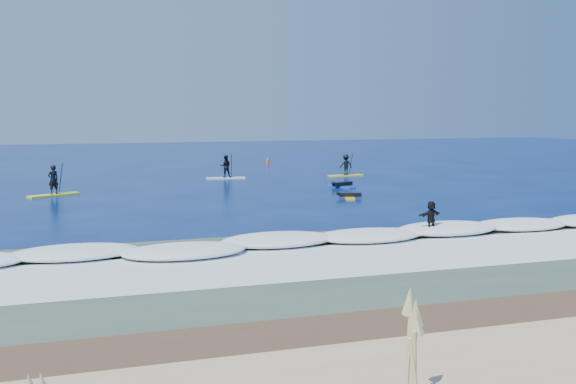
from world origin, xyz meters
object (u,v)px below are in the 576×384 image
object	(u,v)px
sup_paddler_center	(226,169)
prone_paddler_far	(341,185)
marker_buoy	(268,161)
sup_paddler_left	(54,185)
sup_paddler_right	(346,166)
wave_surfer	(431,218)
prone_paddler_near	(349,196)

from	to	relation	value
sup_paddler_center	prone_paddler_far	world-z (taller)	sup_paddler_center
marker_buoy	sup_paddler_left	bearing A→B (deg)	-134.91
prone_paddler_far	marker_buoy	bearing A→B (deg)	-21.90
sup_paddler_right	marker_buoy	bearing A→B (deg)	98.29
sup_paddler_left	wave_surfer	world-z (taller)	sup_paddler_left
sup_paddler_right	wave_surfer	bearing A→B (deg)	-108.29
marker_buoy	prone_paddler_far	bearing A→B (deg)	-90.88
sup_paddler_center	sup_paddler_right	world-z (taller)	sup_paddler_center
sup_paddler_left	marker_buoy	world-z (taller)	sup_paddler_left
sup_paddler_left	marker_buoy	size ratio (longest dim) A/B	4.75
sup_paddler_right	prone_paddler_far	bearing A→B (deg)	-118.53
sup_paddler_right	marker_buoy	xyz separation A→B (m)	(-3.05, 13.90, -0.52)
wave_surfer	sup_paddler_right	bearing A→B (deg)	60.41
sup_paddler_left	marker_buoy	bearing A→B (deg)	16.46
sup_paddler_center	prone_paddler_far	xyz separation A→B (m)	(6.82, -8.35, -0.66)
sup_paddler_right	prone_paddler_far	distance (m)	8.17
wave_surfer	marker_buoy	world-z (taller)	wave_surfer
sup_paddler_center	wave_surfer	distance (m)	26.89
sup_paddler_left	wave_surfer	xyz separation A→B (m)	(16.58, -19.50, 0.08)
prone_paddler_far	sup_paddler_right	bearing A→B (deg)	-45.48
sup_paddler_left	prone_paddler_near	bearing A→B (deg)	-49.42
sup_paddler_center	prone_paddler_far	bearing A→B (deg)	-43.57
prone_paddler_near	prone_paddler_far	xyz separation A→B (m)	(1.75, 5.61, 0.02)
marker_buoy	sup_paddler_right	bearing A→B (deg)	-77.63
sup_paddler_center	prone_paddler_near	bearing A→B (deg)	-62.85
sup_paddler_right	marker_buoy	distance (m)	14.24
prone_paddler_near	wave_surfer	distance (m)	12.77
sup_paddler_right	prone_paddler_near	xyz separation A→B (m)	(-5.12, -13.03, -0.68)
prone_paddler_near	wave_surfer	size ratio (longest dim) A/B	1.02
sup_paddler_center	wave_surfer	xyz separation A→B (m)	(3.68, -26.64, -0.02)
prone_paddler_far	marker_buoy	xyz separation A→B (m)	(0.33, 21.31, 0.14)
prone_paddler_near	marker_buoy	distance (m)	27.00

